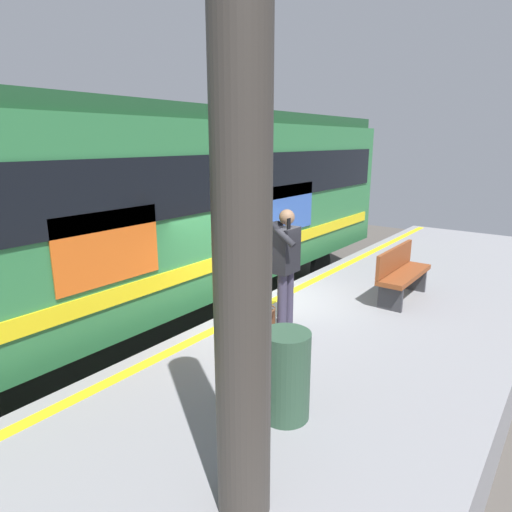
{
  "coord_description": "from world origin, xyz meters",
  "views": [
    {
      "loc": [
        5.6,
        4.32,
        3.66
      ],
      "look_at": [
        0.25,
        0.3,
        1.9
      ],
      "focal_mm": 30.82,
      "sensor_mm": 36.0,
      "label": 1
    }
  ],
  "objects_px": {
    "train_carriage": "(163,201)",
    "trash_bin": "(286,375)",
    "passenger": "(286,259)",
    "station_column": "(242,257)",
    "bench": "(401,272)",
    "handbag": "(263,320)"
  },
  "relations": [
    {
      "from": "trash_bin",
      "to": "handbag",
      "type": "bearing_deg",
      "value": -137.77
    },
    {
      "from": "handbag",
      "to": "trash_bin",
      "type": "height_order",
      "value": "trash_bin"
    },
    {
      "from": "handbag",
      "to": "trash_bin",
      "type": "relative_size",
      "value": 0.44
    },
    {
      "from": "passenger",
      "to": "station_column",
      "type": "height_order",
      "value": "station_column"
    },
    {
      "from": "train_carriage",
      "to": "bench",
      "type": "relative_size",
      "value": 8.27
    },
    {
      "from": "train_carriage",
      "to": "station_column",
      "type": "xyz_separation_m",
      "value": [
        3.39,
        4.6,
        0.37
      ]
    },
    {
      "from": "bench",
      "to": "handbag",
      "type": "bearing_deg",
      "value": -23.38
    },
    {
      "from": "trash_bin",
      "to": "bench",
      "type": "bearing_deg",
      "value": -176.27
    },
    {
      "from": "train_carriage",
      "to": "station_column",
      "type": "distance_m",
      "value": 5.72
    },
    {
      "from": "passenger",
      "to": "bench",
      "type": "xyz_separation_m",
      "value": [
        -2.14,
        0.97,
        -0.53
      ]
    },
    {
      "from": "station_column",
      "to": "bench",
      "type": "distance_m",
      "value": 5.38
    },
    {
      "from": "passenger",
      "to": "station_column",
      "type": "xyz_separation_m",
      "value": [
        2.99,
        1.6,
        0.92
      ]
    },
    {
      "from": "passenger",
      "to": "trash_bin",
      "type": "bearing_deg",
      "value": 33.4
    },
    {
      "from": "train_carriage",
      "to": "trash_bin",
      "type": "relative_size",
      "value": 14.1
    },
    {
      "from": "station_column",
      "to": "train_carriage",
      "type": "bearing_deg",
      "value": -126.39
    },
    {
      "from": "train_carriage",
      "to": "passenger",
      "type": "xyz_separation_m",
      "value": [
        0.39,
        2.99,
        -0.55
      ]
    },
    {
      "from": "train_carriage",
      "to": "trash_bin",
      "type": "height_order",
      "value": "train_carriage"
    },
    {
      "from": "passenger",
      "to": "trash_bin",
      "type": "distance_m",
      "value": 2.3
    },
    {
      "from": "passenger",
      "to": "station_column",
      "type": "relative_size",
      "value": 0.45
    },
    {
      "from": "trash_bin",
      "to": "station_column",
      "type": "bearing_deg",
      "value": 18.37
    },
    {
      "from": "passenger",
      "to": "handbag",
      "type": "xyz_separation_m",
      "value": [
        0.38,
        -0.12,
        -0.85
      ]
    },
    {
      "from": "handbag",
      "to": "bench",
      "type": "distance_m",
      "value": 2.76
    }
  ]
}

